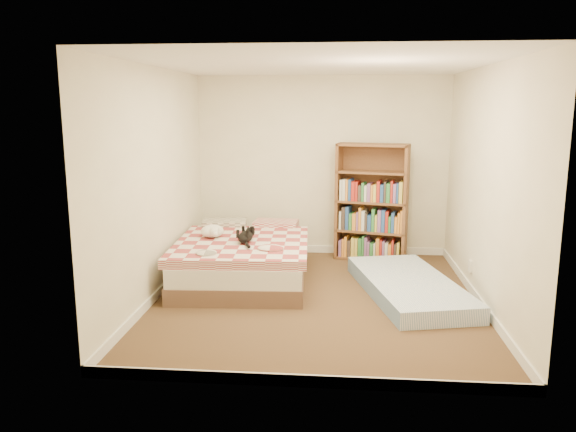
# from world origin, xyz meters

# --- Properties ---
(room) EXTENTS (3.51, 4.01, 2.51)m
(room) POSITION_xyz_m (0.00, 0.00, 1.20)
(room) COLOR #43341C
(room) RESTS_ON ground
(bed) EXTENTS (1.63, 2.18, 0.56)m
(bed) POSITION_xyz_m (-0.91, 0.70, 0.26)
(bed) COLOR brown
(bed) RESTS_ON room
(bookshelf) EXTENTS (1.03, 0.54, 1.59)m
(bookshelf) POSITION_xyz_m (0.68, 1.71, 0.58)
(bookshelf) COLOR brown
(bookshelf) RESTS_ON room
(floor_mattress) EXTENTS (1.33, 2.16, 0.18)m
(floor_mattress) POSITION_xyz_m (1.03, 0.23, 0.09)
(floor_mattress) COLOR #7090BB
(floor_mattress) RESTS_ON room
(black_cat) EXTENTS (0.23, 0.63, 0.14)m
(black_cat) POSITION_xyz_m (-0.85, 0.51, 0.57)
(black_cat) COLOR black
(black_cat) RESTS_ON bed
(white_dog) EXTENTS (0.36, 0.39, 0.15)m
(white_dog) POSITION_xyz_m (-1.29, 0.68, 0.58)
(white_dog) COLOR white
(white_dog) RESTS_ON bed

